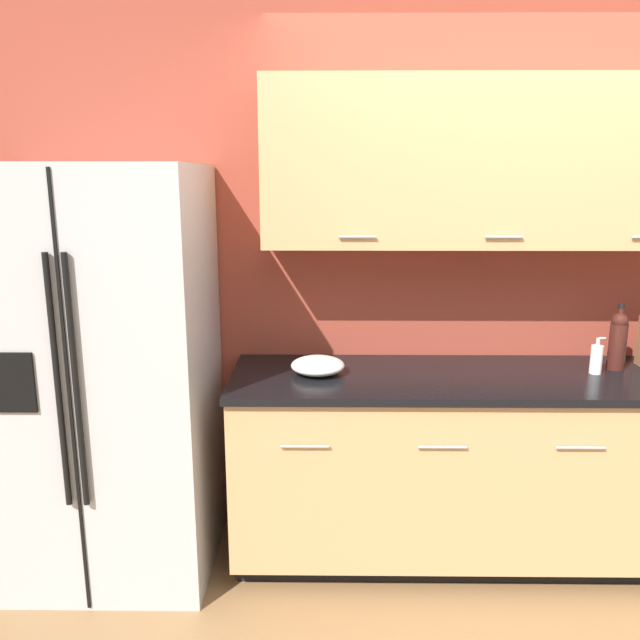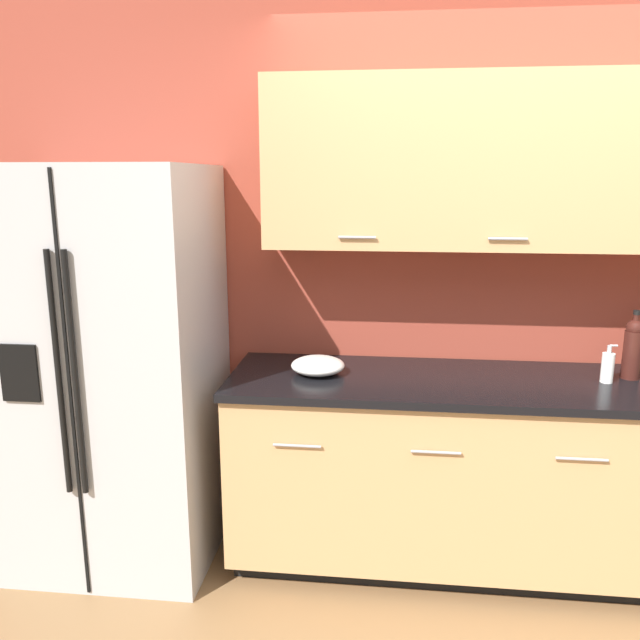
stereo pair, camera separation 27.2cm
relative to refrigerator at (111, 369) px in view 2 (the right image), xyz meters
name	(u,v)px [view 2 (the right image)]	position (x,y,z in m)	size (l,w,h in m)	color
wall_back	(527,251)	(1.90, 0.35, 0.53)	(10.00, 0.39, 2.60)	#993D2D
counter_unit	(492,473)	(1.75, 0.06, -0.46)	(2.38, 0.64, 0.91)	black
refrigerator	(111,369)	(0.00, 0.00, 0.00)	(0.93, 0.77, 1.84)	#B2B2B5
wine_bottle	(633,348)	(2.34, 0.15, 0.13)	(0.08, 0.08, 0.31)	#3D1914
soap_dispenser	(608,367)	(2.22, 0.08, 0.06)	(0.06, 0.05, 0.17)	white
mixing_bowl	(318,365)	(0.95, 0.06, 0.03)	(0.24, 0.24, 0.08)	white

